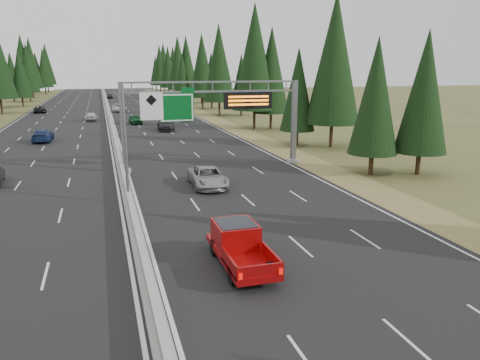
% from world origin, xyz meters
% --- Properties ---
extents(road, '(32.00, 260.00, 0.08)m').
position_xyz_m(road, '(0.00, 80.00, 0.04)').
color(road, black).
rests_on(road, ground).
extents(shoulder_right, '(3.60, 260.00, 0.06)m').
position_xyz_m(shoulder_right, '(17.80, 80.00, 0.03)').
color(shoulder_right, olive).
rests_on(shoulder_right, ground).
extents(median_barrier, '(0.70, 260.00, 0.85)m').
position_xyz_m(median_barrier, '(0.00, 80.00, 0.41)').
color(median_barrier, gray).
rests_on(median_barrier, road).
extents(sign_gantry, '(16.75, 0.98, 7.80)m').
position_xyz_m(sign_gantry, '(8.92, 34.88, 5.27)').
color(sign_gantry, slate).
rests_on(sign_gantry, road).
extents(hov_sign_pole, '(2.80, 0.50, 8.00)m').
position_xyz_m(hov_sign_pole, '(0.58, 24.97, 4.72)').
color(hov_sign_pole, slate).
rests_on(hov_sign_pole, road).
extents(tree_row_right, '(11.25, 240.38, 18.98)m').
position_xyz_m(tree_row_right, '(22.22, 88.54, 9.13)').
color(tree_row_right, black).
rests_on(tree_row_right, ground).
extents(silver_minivan, '(2.62, 5.46, 1.50)m').
position_xyz_m(silver_minivan, '(6.17, 28.01, 0.83)').
color(silver_minivan, '#98999C').
rests_on(silver_minivan, road).
extents(red_pickup, '(2.02, 5.66, 1.84)m').
position_xyz_m(red_pickup, '(4.35, 13.44, 1.10)').
color(red_pickup, black).
rests_on(red_pickup, road).
extents(car_ahead_green, '(2.14, 4.58, 1.52)m').
position_xyz_m(car_ahead_green, '(3.91, 71.91, 0.84)').
color(car_ahead_green, '#114E25').
rests_on(car_ahead_green, road).
extents(car_ahead_dkred, '(2.00, 4.65, 1.49)m').
position_xyz_m(car_ahead_dkred, '(12.23, 73.94, 0.83)').
color(car_ahead_dkred, '#541D0C').
rests_on(car_ahead_dkred, road).
extents(car_ahead_dkgrey, '(2.59, 5.70, 1.62)m').
position_xyz_m(car_ahead_dkgrey, '(7.60, 62.49, 0.89)').
color(car_ahead_dkgrey, black).
rests_on(car_ahead_dkgrey, road).
extents(car_ahead_white, '(2.65, 5.73, 1.59)m').
position_xyz_m(car_ahead_white, '(2.19, 95.49, 0.88)').
color(car_ahead_white, silver).
rests_on(car_ahead_white, road).
extents(car_ahead_far, '(1.79, 4.13, 1.39)m').
position_xyz_m(car_ahead_far, '(1.50, 140.28, 0.77)').
color(car_ahead_far, black).
rests_on(car_ahead_far, road).
extents(car_onc_blue, '(2.32, 5.41, 1.55)m').
position_xyz_m(car_onc_blue, '(-8.53, 56.01, 0.86)').
color(car_onc_blue, navy).
rests_on(car_onc_blue, road).
extents(car_onc_white, '(2.05, 4.40, 1.46)m').
position_xyz_m(car_onc_white, '(-3.03, 79.12, 0.81)').
color(car_onc_white, silver).
rests_on(car_onc_white, road).
extents(car_onc_far, '(2.84, 5.33, 1.43)m').
position_xyz_m(car_onc_far, '(-13.29, 97.42, 0.79)').
color(car_onc_far, black).
rests_on(car_onc_far, road).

